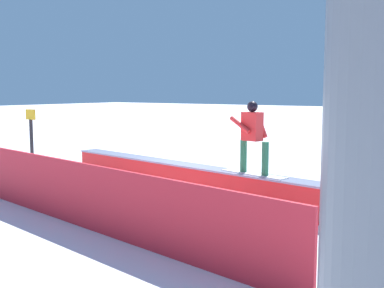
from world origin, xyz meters
The scene contains 5 objects.
ground_plane centered at (0.00, 0.00, 0.00)m, with size 120.00×120.00×0.00m, color white.
grind_box centered at (0.00, 0.00, 0.32)m, with size 7.92×1.69×0.71m.
snowboarder centered at (-1.84, 0.28, 1.52)m, with size 1.57×0.61×1.49m.
safety_fence centered at (0.00, 3.22, 0.58)m, with size 9.18×0.06×1.15m, color red.
trail_marker centered at (5.33, 0.29, 1.00)m, with size 0.40×0.10×1.87m.
Camera 1 is at (-6.31, 8.84, 2.42)m, focal length 44.33 mm.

